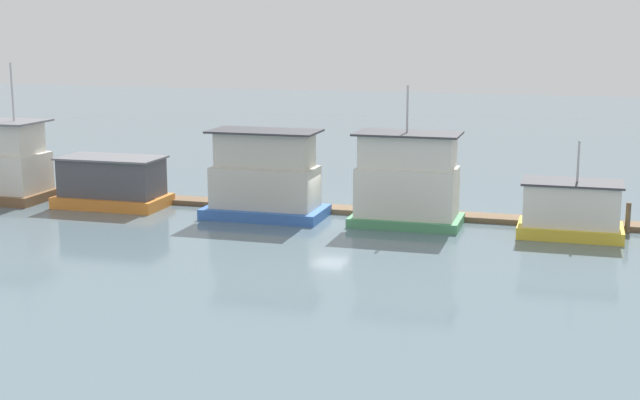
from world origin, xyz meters
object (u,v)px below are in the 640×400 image
object	(u,v)px
mooring_post_near_right	(628,218)
houseboat_yellow	(571,210)
houseboat_blue	(265,179)
houseboat_orange	(112,183)
houseboat_green	(407,182)
mooring_post_far_right	(48,186)

from	to	relation	value
mooring_post_near_right	houseboat_yellow	bearing A→B (deg)	-151.88
houseboat_blue	mooring_post_near_right	bearing A→B (deg)	4.33
houseboat_orange	houseboat_green	xyz separation A→B (m)	(18.50, -0.07, 0.97)
mooring_post_near_right	houseboat_orange	bearing A→B (deg)	-177.71
houseboat_orange	houseboat_yellow	xyz separation A→B (m)	(27.40, -0.38, -0.05)
houseboat_yellow	mooring_post_near_right	xyz separation A→B (m)	(2.98, 1.60, -0.58)
mooring_post_near_right	mooring_post_far_right	xyz separation A→B (m)	(-35.74, 0.00, -0.00)
houseboat_yellow	mooring_post_near_right	size ratio (longest dim) A/B	3.25
houseboat_yellow	mooring_post_far_right	size ratio (longest dim) A/B	3.25
houseboat_orange	mooring_post_far_right	size ratio (longest dim) A/B	4.03
mooring_post_near_right	mooring_post_far_right	bearing A→B (deg)	180.00
houseboat_orange	houseboat_blue	bearing A→B (deg)	-1.79
houseboat_blue	houseboat_green	distance (m)	8.35
houseboat_orange	mooring_post_far_right	xyz separation A→B (m)	(-5.35, 1.21, -0.63)
houseboat_blue	mooring_post_near_right	size ratio (longest dim) A/B	4.19
houseboat_green	houseboat_yellow	xyz separation A→B (m)	(8.90, -0.31, -1.03)
houseboat_green	mooring_post_far_right	world-z (taller)	houseboat_green
houseboat_green	mooring_post_near_right	bearing A→B (deg)	6.17
houseboat_green	mooring_post_far_right	xyz separation A→B (m)	(-23.85, 1.29, -1.61)
houseboat_orange	houseboat_blue	size ratio (longest dim) A/B	0.96
houseboat_orange	houseboat_green	bearing A→B (deg)	-0.22
mooring_post_near_right	mooring_post_far_right	world-z (taller)	mooring_post_near_right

